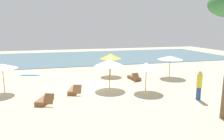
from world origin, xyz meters
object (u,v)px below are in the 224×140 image
object	(u,v)px
umbrella_3	(170,58)
umbrella_2	(146,66)
umbrella_1	(109,63)
lounger_2	(134,78)
umbrella_0	(2,66)
lounger_0	(45,100)
dog	(136,69)
person_1	(199,85)
lounger_1	(74,90)
surfboard	(30,75)
umbrella_5	(111,56)

from	to	relation	value
umbrella_3	umbrella_2	bearing A→B (deg)	-138.16
umbrella_1	lounger_2	size ratio (longest dim) A/B	1.27
umbrella_0	lounger_0	size ratio (longest dim) A/B	1.18
umbrella_1	dog	xyz separation A→B (m)	(4.56, 6.06, -1.81)
umbrella_0	umbrella_2	size ratio (longest dim) A/B	1.00
umbrella_2	umbrella_1	bearing A→B (deg)	149.82
umbrella_1	dog	size ratio (longest dim) A/B	3.39
person_1	umbrella_0	bearing A→B (deg)	158.50
lounger_1	surfboard	distance (m)	7.65
umbrella_3	lounger_1	size ratio (longest dim) A/B	1.29
person_1	dog	xyz separation A→B (m)	(-0.28, 10.08, -0.80)
lounger_0	surfboard	xyz separation A→B (m)	(-1.72, 8.37, -0.14)
umbrella_1	lounger_1	world-z (taller)	umbrella_1
umbrella_0	umbrella_2	bearing A→B (deg)	-12.62
person_1	surfboard	bearing A→B (deg)	137.39
umbrella_2	surfboard	xyz separation A→B (m)	(-8.71, 7.64, -1.82)
lounger_0	lounger_1	distance (m)	2.51
umbrella_0	umbrella_3	bearing A→B (deg)	5.54
lounger_2	surfboard	xyz separation A→B (m)	(-9.14, 4.21, -0.14)
umbrella_1	lounger_0	size ratio (longest dim) A/B	1.26
umbrella_5	umbrella_0	bearing A→B (deg)	-158.43
umbrella_5	lounger_1	distance (m)	6.38
surfboard	lounger_2	bearing A→B (deg)	-24.74
lounger_0	person_1	world-z (taller)	person_1
lounger_2	lounger_1	bearing A→B (deg)	-155.38
umbrella_1	lounger_1	bearing A→B (deg)	-170.05
umbrella_5	dog	world-z (taller)	umbrella_5
umbrella_0	umbrella_2	world-z (taller)	same
umbrella_1	person_1	size ratio (longest dim) A/B	1.17
umbrella_0	lounger_2	size ratio (longest dim) A/B	1.19
lounger_0	lounger_2	world-z (taller)	lounger_0
lounger_1	umbrella_1	bearing A→B (deg)	9.95
umbrella_5	person_1	bearing A→B (deg)	-66.28
lounger_2	person_1	bearing A→B (deg)	-71.42
umbrella_1	umbrella_5	world-z (taller)	umbrella_1
umbrella_5	dog	xyz separation A→B (m)	(3.36, 1.80, -1.70)
person_1	umbrella_5	bearing A→B (deg)	113.72
umbrella_2	lounger_0	xyz separation A→B (m)	(-6.99, -0.74, -1.69)
umbrella_3	lounger_2	size ratio (longest dim) A/B	1.32
umbrella_2	surfboard	world-z (taller)	umbrella_2
umbrella_1	person_1	xyz separation A→B (m)	(4.84, -4.02, -1.01)
lounger_1	person_1	bearing A→B (deg)	-25.13
dog	surfboard	world-z (taller)	dog
person_1	umbrella_3	bearing A→B (deg)	76.49
umbrella_5	lounger_0	bearing A→B (deg)	-132.39
umbrella_3	lounger_1	xyz separation A→B (m)	(-9.05, -2.65, -1.66)
umbrella_0	person_1	distance (m)	13.28
umbrella_3	surfboard	size ratio (longest dim) A/B	1.15
umbrella_1	umbrella_3	bearing A→B (deg)	18.93
umbrella_5	lounger_2	world-z (taller)	umbrella_5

